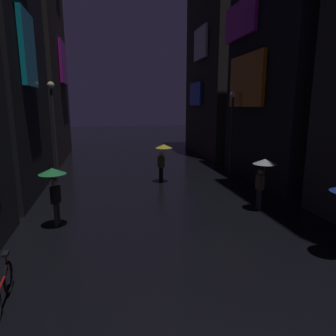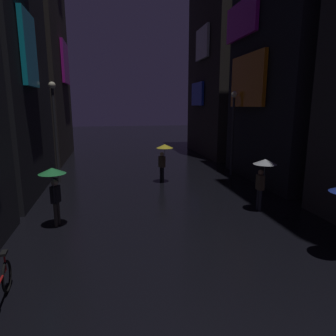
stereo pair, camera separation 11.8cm
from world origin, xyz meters
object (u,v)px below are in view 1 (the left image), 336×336
at_px(pedestrian_far_right_yellow, 163,153).
at_px(bicycle_parked_at_storefront, 2,290).
at_px(streetlamp_right_far, 232,123).
at_px(pedestrian_foreground_left_green, 53,181).
at_px(pedestrian_midstreet_left_clear, 263,170).
at_px(streetlamp_left_far, 54,121).

xyz_separation_m(pedestrian_far_right_yellow, bicycle_parked_at_storefront, (-5.22, -9.47, -1.28)).
height_order(pedestrian_far_right_yellow, streetlamp_right_far, streetlamp_right_far).
bearing_deg(pedestrian_foreground_left_green, pedestrian_midstreet_left_clear, 1.01).
bearing_deg(bicycle_parked_at_storefront, pedestrian_midstreet_left_clear, 27.51).
xyz_separation_m(pedestrian_midstreet_left_clear, bicycle_parked_at_storefront, (-8.23, -4.29, -1.28)).
bearing_deg(pedestrian_midstreet_left_clear, streetlamp_left_far, 144.08).
distance_m(bicycle_parked_at_storefront, streetlamp_left_far, 10.96).
relative_size(pedestrian_foreground_left_green, bicycle_parked_at_storefront, 1.17).
bearing_deg(bicycle_parked_at_storefront, streetlamp_left_far, 92.17).
distance_m(pedestrian_far_right_yellow, streetlamp_left_far, 5.97).
xyz_separation_m(pedestrian_foreground_left_green, bicycle_parked_at_storefront, (-0.46, -4.15, -1.28)).
bearing_deg(pedestrian_midstreet_left_clear, pedestrian_far_right_yellow, 120.16).
bearing_deg(bicycle_parked_at_storefront, streetlamp_right_far, 47.72).
distance_m(pedestrian_foreground_left_green, pedestrian_far_right_yellow, 7.14).
height_order(pedestrian_foreground_left_green, streetlamp_left_far, streetlamp_left_far).
distance_m(pedestrian_foreground_left_green, streetlamp_right_far, 11.26).
bearing_deg(streetlamp_right_far, pedestrian_midstreet_left_clear, -102.29).
bearing_deg(pedestrian_far_right_yellow, pedestrian_foreground_left_green, -131.85).
height_order(pedestrian_midstreet_left_clear, bicycle_parked_at_storefront, pedestrian_midstreet_left_clear).
relative_size(pedestrian_foreground_left_green, streetlamp_right_far, 0.43).
bearing_deg(bicycle_parked_at_storefront, pedestrian_foreground_left_green, 83.67).
relative_size(pedestrian_midstreet_left_clear, bicycle_parked_at_storefront, 1.17).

